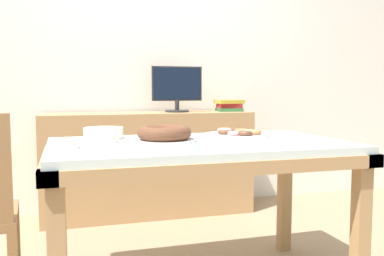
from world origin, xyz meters
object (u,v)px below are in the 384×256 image
(cake_chocolate_round, at_px, (164,134))
(tealight_centre, at_px, (288,131))
(tealight_near_front, at_px, (75,146))
(computer_monitor, at_px, (177,89))
(tealight_near_cakes, at_px, (66,141))
(book_stack, at_px, (229,105))
(pastry_platter, at_px, (237,134))
(tealight_left_edge, at_px, (114,141))
(plate_stack, at_px, (103,133))

(cake_chocolate_round, height_order, tealight_centre, cake_chocolate_round)
(tealight_near_front, xyz_separation_m, tealight_centre, (1.25, 0.34, 0.00))
(computer_monitor, distance_m, tealight_near_front, 1.74)
(tealight_near_cakes, bearing_deg, tealight_centre, 5.28)
(book_stack, xyz_separation_m, cake_chocolate_round, (-0.88, -1.36, -0.09))
(tealight_near_cakes, bearing_deg, pastry_platter, 2.56)
(computer_monitor, height_order, book_stack, computer_monitor)
(book_stack, relative_size, tealight_left_edge, 5.78)
(tealight_centre, relative_size, tealight_near_cakes, 1.00)
(cake_chocolate_round, bearing_deg, tealight_centre, 14.47)
(cake_chocolate_round, xyz_separation_m, tealight_near_front, (-0.44, -0.13, -0.03))
(plate_stack, xyz_separation_m, tealight_centre, (1.10, -0.02, -0.02))
(tealight_near_front, height_order, tealight_centre, same)
(book_stack, relative_size, pastry_platter, 0.62)
(cake_chocolate_round, xyz_separation_m, pastry_platter, (0.45, 0.13, -0.02))
(pastry_platter, bearing_deg, tealight_near_front, -163.33)
(pastry_platter, xyz_separation_m, tealight_left_edge, (-0.70, -0.12, -0.00))
(book_stack, distance_m, tealight_near_front, 2.00)
(plate_stack, xyz_separation_m, tealight_left_edge, (0.03, -0.21, -0.02))
(computer_monitor, bearing_deg, tealight_centre, -71.00)
(tealight_near_cakes, bearing_deg, tealight_left_edge, -18.35)
(tealight_near_front, bearing_deg, tealight_left_edge, 38.29)
(book_stack, distance_m, cake_chocolate_round, 1.62)
(tealight_centre, bearing_deg, tealight_near_front, -164.66)
(book_stack, height_order, tealight_near_front, book_stack)
(cake_chocolate_round, xyz_separation_m, plate_stack, (-0.28, 0.23, -0.01))
(plate_stack, bearing_deg, pastry_platter, -7.44)
(pastry_platter, relative_size, tealight_left_edge, 9.29)
(tealight_near_cakes, bearing_deg, tealight_near_front, -79.57)
(book_stack, bearing_deg, plate_stack, -135.83)
(tealight_centre, bearing_deg, pastry_platter, -167.95)
(pastry_platter, bearing_deg, computer_monitor, 91.41)
(pastry_platter, xyz_separation_m, plate_stack, (-0.73, 0.10, 0.02))
(book_stack, xyz_separation_m, tealight_left_edge, (-1.13, -1.34, -0.11))
(cake_chocolate_round, height_order, tealight_near_cakes, cake_chocolate_round)
(book_stack, bearing_deg, tealight_centre, -93.50)
(tealight_near_front, bearing_deg, cake_chocolate_round, 16.94)
(plate_stack, height_order, tealight_near_cakes, plate_stack)
(tealight_near_cakes, bearing_deg, cake_chocolate_round, -10.74)
(book_stack, bearing_deg, pastry_platter, -109.53)
(tealight_left_edge, distance_m, tealight_centre, 1.08)
(pastry_platter, height_order, plate_stack, plate_stack)
(plate_stack, height_order, tealight_centre, plate_stack)
(pastry_platter, relative_size, plate_stack, 1.77)
(pastry_platter, height_order, tealight_left_edge, pastry_platter)
(pastry_platter, bearing_deg, tealight_near_cakes, -177.44)
(plate_stack, bearing_deg, tealight_left_edge, -81.24)
(tealight_near_front, distance_m, tealight_near_cakes, 0.23)
(computer_monitor, distance_m, cake_chocolate_round, 1.44)
(book_stack, xyz_separation_m, tealight_near_cakes, (-1.36, -1.27, -0.11))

